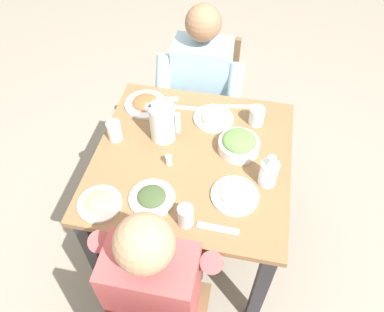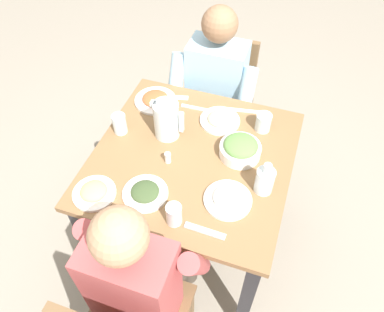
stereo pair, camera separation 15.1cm
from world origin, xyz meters
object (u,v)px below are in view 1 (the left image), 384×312
(diner_far, at_px, (199,100))
(water_glass_by_pitcher, at_px, (257,116))
(diner_near, at_px, (161,275))
(water_glass_center, at_px, (114,131))
(salt_shaker, at_px, (169,160))
(water_pitcher, at_px, (163,122))
(dining_table, at_px, (192,173))
(plate_yoghurt, at_px, (235,194))
(plate_fries, at_px, (99,203))
(salad_bowl, at_px, (239,144))
(water_glass_near_left, at_px, (186,216))
(plate_rice_curry, at_px, (146,103))
(plate_dolmas, at_px, (152,197))
(plate_beans, at_px, (213,117))
(chair_far, at_px, (204,96))
(oil_carafe, at_px, (268,174))

(diner_far, height_order, water_glass_by_pitcher, diner_far)
(diner_near, distance_m, water_glass_center, 0.70)
(salt_shaker, bearing_deg, water_pitcher, 111.98)
(dining_table, bearing_deg, water_glass_by_pitcher, 46.02)
(plate_yoghurt, distance_m, water_glass_center, 0.64)
(plate_yoghurt, relative_size, plate_fries, 1.10)
(diner_far, xyz_separation_m, water_glass_center, (-0.32, -0.49, 0.17))
(salad_bowl, bearing_deg, plate_fries, -141.71)
(water_glass_near_left, bearing_deg, plate_fries, 177.94)
(diner_near, distance_m, plate_yoghurt, 0.44)
(water_glass_by_pitcher, xyz_separation_m, water_glass_center, (-0.65, -0.24, 0.00))
(plate_rice_curry, bearing_deg, water_glass_by_pitcher, -1.78)
(dining_table, height_order, water_pitcher, water_pitcher)
(salt_shaker, bearing_deg, plate_fries, -130.49)
(diner_near, relative_size, salt_shaker, 21.56)
(plate_dolmas, xyz_separation_m, plate_beans, (0.18, 0.53, 0.00))
(water_pitcher, xyz_separation_m, water_glass_by_pitcher, (0.43, 0.18, -0.05))
(diner_far, distance_m, water_glass_by_pitcher, 0.45)
(diner_far, bearing_deg, water_glass_by_pitcher, -37.28)
(water_glass_center, bearing_deg, plate_yoghurt, -20.55)
(diner_near, distance_m, diner_far, 1.07)
(chair_far, height_order, water_glass_near_left, chair_far)
(water_glass_by_pitcher, bearing_deg, water_pitcher, -156.95)
(water_pitcher, distance_m, water_glass_near_left, 0.49)
(water_glass_near_left, bearing_deg, water_glass_by_pitcher, 70.23)
(plate_yoghurt, distance_m, water_glass_by_pitcher, 0.47)
(water_glass_near_left, bearing_deg, plate_yoghurt, 42.57)
(water_pitcher, bearing_deg, salt_shaker, -68.02)
(water_glass_near_left, distance_m, water_glass_by_pitcher, 0.67)
(dining_table, distance_m, chair_far, 0.75)
(dining_table, relative_size, plate_beans, 4.51)
(plate_beans, xyz_separation_m, water_glass_near_left, (-0.01, -0.61, 0.04))
(diner_far, height_order, plate_fries, diner_far)
(diner_far, relative_size, water_pitcher, 6.13)
(dining_table, distance_m, salt_shaker, 0.19)
(oil_carafe, relative_size, salt_shaker, 3.05)
(plate_beans, bearing_deg, diner_far, 114.34)
(plate_dolmas, height_order, plate_beans, same)
(plate_yoghurt, bearing_deg, water_pitcher, 143.46)
(salad_bowl, distance_m, water_glass_near_left, 0.46)
(plate_rice_curry, height_order, water_glass_near_left, water_glass_near_left)
(salad_bowl, relative_size, water_glass_center, 1.88)
(plate_rice_curry, bearing_deg, diner_far, 44.67)
(water_glass_center, bearing_deg, diner_near, -57.76)
(water_glass_by_pitcher, bearing_deg, diner_far, 142.72)
(plate_dolmas, bearing_deg, plate_yoghurt, 13.42)
(plate_dolmas, relative_size, plate_yoghurt, 0.96)
(plate_dolmas, bearing_deg, water_glass_near_left, -26.84)
(plate_beans, bearing_deg, oil_carafe, -49.53)
(water_pitcher, bearing_deg, plate_dolmas, -83.67)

